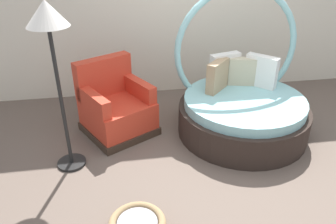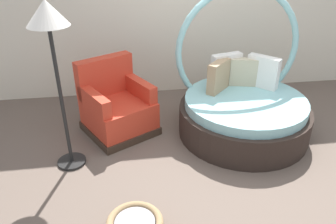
# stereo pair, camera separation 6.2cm
# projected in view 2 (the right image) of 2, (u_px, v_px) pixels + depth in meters

# --- Properties ---
(ground_plane) EXTENTS (8.00, 8.00, 0.02)m
(ground_plane) POSITION_uv_depth(u_px,v_px,m) (229.00, 166.00, 3.82)
(ground_plane) COLOR #66564C
(round_daybed) EXTENTS (1.65, 1.65, 1.81)m
(round_daybed) POSITION_uv_depth(u_px,v_px,m) (242.00, 105.00, 4.32)
(round_daybed) COLOR #2D231E
(round_daybed) RESTS_ON ground_plane
(red_armchair) EXTENTS (1.08, 1.08, 0.94)m
(red_armchair) POSITION_uv_depth(u_px,v_px,m) (116.00, 108.00, 4.34)
(red_armchair) COLOR #38281E
(red_armchair) RESTS_ON ground_plane
(floor_lamp) EXTENTS (0.40, 0.40, 1.82)m
(floor_lamp) POSITION_uv_depth(u_px,v_px,m) (50.00, 31.00, 3.13)
(floor_lamp) COLOR black
(floor_lamp) RESTS_ON ground_plane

